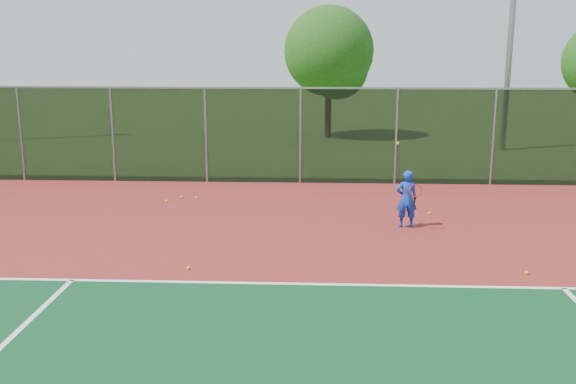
{
  "coord_description": "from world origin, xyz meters",
  "views": [
    {
      "loc": [
        -2.45,
        -8.06,
        4.27
      ],
      "look_at": [
        -3.06,
        5.0,
        1.3
      ],
      "focal_mm": 40.0,
      "sensor_mm": 36.0,
      "label": 1
    }
  ],
  "objects": [
    {
      "name": "ground",
      "position": [
        0.0,
        0.0,
        0.0
      ],
      "size": [
        120.0,
        120.0,
        0.0
      ],
      "primitive_type": "plane",
      "color": "#335A19",
      "rests_on": "ground"
    },
    {
      "name": "court_apron",
      "position": [
        0.0,
        2.0,
        0.01
      ],
      "size": [
        30.0,
        20.0,
        0.02
      ],
      "primitive_type": "cube",
      "color": "maroon",
      "rests_on": "ground"
    },
    {
      "name": "fence_back",
      "position": [
        0.0,
        12.0,
        1.56
      ],
      "size": [
        30.0,
        0.06,
        3.03
      ],
      "color": "black",
      "rests_on": "court_apron"
    },
    {
      "name": "tennis_player",
      "position": [
        -0.31,
        6.95,
        0.72
      ],
      "size": [
        0.59,
        0.59,
        2.06
      ],
      "color": "#1435BE",
      "rests_on": "court_apron"
    },
    {
      "name": "practice_ball_0",
      "position": [
        -4.95,
        3.7,
        0.06
      ],
      "size": [
        0.07,
        0.07,
        0.07
      ],
      "primitive_type": "sphere",
      "color": "#CEDB19",
      "rests_on": "court_apron"
    },
    {
      "name": "practice_ball_1",
      "position": [
        1.57,
        3.73,
        0.06
      ],
      "size": [
        0.07,
        0.07,
        0.07
      ],
      "primitive_type": "sphere",
      "color": "#CEDB19",
      "rests_on": "court_apron"
    },
    {
      "name": "practice_ball_2",
      "position": [
        0.47,
        8.19,
        0.06
      ],
      "size": [
        0.07,
        0.07,
        0.07
      ],
      "primitive_type": "sphere",
      "color": "#CEDB19",
      "rests_on": "court_apron"
    },
    {
      "name": "practice_ball_3",
      "position": [
        -5.9,
        9.63,
        0.06
      ],
      "size": [
        0.07,
        0.07,
        0.07
      ],
      "primitive_type": "sphere",
      "color": "#CEDB19",
      "rests_on": "court_apron"
    },
    {
      "name": "practice_ball_4",
      "position": [
        -6.66,
        9.18,
        0.06
      ],
      "size": [
        0.07,
        0.07,
        0.07
      ],
      "primitive_type": "sphere",
      "color": "#CEDB19",
      "rests_on": "court_apron"
    },
    {
      "name": "practice_ball_5",
      "position": [
        -6.36,
        9.68,
        0.06
      ],
      "size": [
        0.07,
        0.07,
        0.07
      ],
      "primitive_type": "sphere",
      "color": "#CEDB19",
      "rests_on": "court_apron"
    },
    {
      "name": "tree_back_left",
      "position": [
        -1.87,
        22.6,
        3.87
      ],
      "size": [
        4.2,
        4.2,
        6.17
      ],
      "color": "#362013",
      "rests_on": "ground"
    }
  ]
}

